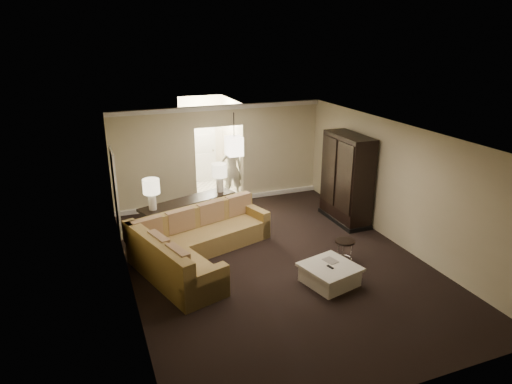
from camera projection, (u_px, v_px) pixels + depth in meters
name	position (u px, v px, depth m)	size (l,w,h in m)	color
ground	(276.00, 263.00, 9.80)	(8.00, 8.00, 0.00)	black
wall_back	(220.00, 155.00, 12.85)	(6.00, 0.04, 2.80)	beige
wall_front	(403.00, 305.00, 5.82)	(6.00, 0.04, 2.80)	beige
wall_left	(126.00, 223.00, 8.31)	(0.04, 8.00, 2.80)	beige
wall_right	(398.00, 185.00, 10.36)	(0.04, 8.00, 2.80)	beige
ceiling	(278.00, 135.00, 8.86)	(6.00, 8.00, 0.02)	white
crown_molding	(219.00, 108.00, 12.36)	(6.00, 0.10, 0.12)	silver
baseboard	(221.00, 200.00, 13.25)	(6.00, 0.10, 0.12)	silver
side_door	(116.00, 193.00, 10.89)	(0.05, 0.90, 2.10)	silver
foyer	(207.00, 147.00, 14.06)	(1.44, 2.02, 2.80)	white
sectional_sofa	(196.00, 244.00, 9.78)	(3.38, 3.30, 0.96)	brown
coffee_table	(330.00, 274.00, 8.94)	(1.17, 1.17, 0.41)	silver
console_table	(189.00, 215.00, 10.89)	(2.45, 1.32, 0.93)	black
armoire	(346.00, 181.00, 11.62)	(0.68, 1.59, 2.29)	black
drink_table	(344.00, 247.00, 9.68)	(0.42, 0.42, 0.52)	black
table_lamp_left	(151.00, 189.00, 10.04)	(0.37, 0.37, 0.71)	white
table_lamp_right	(220.00, 173.00, 11.18)	(0.37, 0.37, 0.71)	white
pendant_light	(234.00, 146.00, 11.52)	(0.38, 0.38, 1.09)	black
person	(232.00, 166.00, 13.42)	(0.68, 0.45, 1.87)	beige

